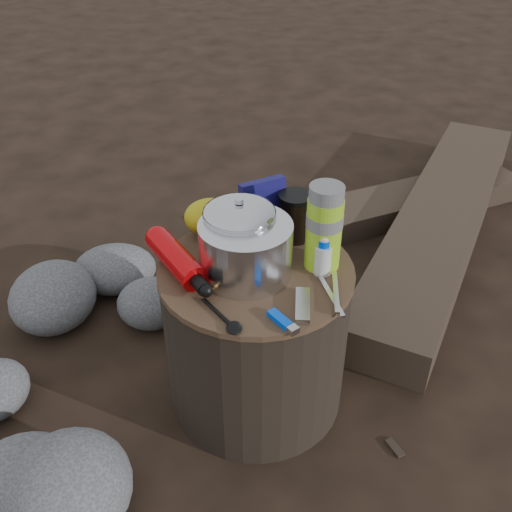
{
  "coord_description": "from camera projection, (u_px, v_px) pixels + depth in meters",
  "views": [
    {
      "loc": [
        -0.07,
        -1.15,
        1.29
      ],
      "look_at": [
        0.0,
        0.0,
        0.48
      ],
      "focal_mm": 41.27,
      "sensor_mm": 36.0,
      "label": 1
    }
  ],
  "objects": [
    {
      "name": "stuff_sack",
      "position": [
        211.0,
        217.0,
        1.54
      ],
      "size": [
        0.14,
        0.11,
        0.1
      ],
      "primitive_type": "ellipsoid",
      "color": "gold",
      "rests_on": "stump"
    },
    {
      "name": "log_small",
      "position": [
        394.0,
        206.0,
        2.45
      ],
      "size": [
        1.19,
        0.62,
        0.1
      ],
      "primitive_type": "cube",
      "rotation": [
        0.0,
        0.0,
        -1.21
      ],
      "color": "#392C22",
      "rests_on": "ground"
    },
    {
      "name": "stump",
      "position": [
        256.0,
        336.0,
        1.56
      ],
      "size": [
        0.48,
        0.48,
        0.44
      ],
      "primitive_type": "cylinder",
      "color": "black",
      "rests_on": "ground"
    },
    {
      "name": "travel_mug",
      "position": [
        295.0,
        217.0,
        1.51
      ],
      "size": [
        0.08,
        0.08,
        0.13
      ],
      "primitive_type": "cylinder",
      "color": "black",
      "rests_on": "stump"
    },
    {
      "name": "multitool",
      "position": [
        303.0,
        306.0,
        1.31
      ],
      "size": [
        0.05,
        0.12,
        0.02
      ],
      "primitive_type": "cube",
      "rotation": [
        0.0,
        0.0,
        -0.13
      ],
      "color": "silver",
      "rests_on": "stump"
    },
    {
      "name": "fuel_bottle",
      "position": [
        176.0,
        258.0,
        1.42
      ],
      "size": [
        0.19,
        0.27,
        0.07
      ],
      "primitive_type": null,
      "rotation": [
        0.0,
        0.0,
        0.51
      ],
      "color": "red",
      "rests_on": "stump"
    },
    {
      "name": "rock_ring",
      "position": [
        76.0,
        361.0,
        1.65
      ],
      "size": [
        0.47,
        1.02,
        0.2
      ],
      "primitive_type": null,
      "color": "#515155",
      "rests_on": "ground"
    },
    {
      "name": "thermos",
      "position": [
        324.0,
        228.0,
        1.39
      ],
      "size": [
        0.09,
        0.09,
        0.22
      ],
      "primitive_type": "cylinder",
      "color": "#94CB20",
      "rests_on": "stump"
    },
    {
      "name": "pot_grabber",
      "position": [
        331.0,
        295.0,
        1.34
      ],
      "size": [
        0.04,
        0.15,
        0.01
      ],
      "primitive_type": null,
      "rotation": [
        0.0,
        0.0,
        0.04
      ],
      "color": "silver",
      "rests_on": "stump"
    },
    {
      "name": "spork",
      "position": [
        218.0,
        312.0,
        1.29
      ],
      "size": [
        0.1,
        0.13,
        0.01
      ],
      "primitive_type": null,
      "rotation": [
        0.0,
        0.0,
        0.59
      ],
      "color": "black",
      "rests_on": "stump"
    },
    {
      "name": "squeeze_bottle",
      "position": [
        323.0,
        256.0,
        1.39
      ],
      "size": [
        0.04,
        0.04,
        0.1
      ],
      "primitive_type": "cylinder",
      "color": "silver",
      "rests_on": "stump"
    },
    {
      "name": "log_main",
      "position": [
        441.0,
        221.0,
        2.32
      ],
      "size": [
        1.1,
        1.63,
        0.14
      ],
      "primitive_type": "cube",
      "rotation": [
        0.0,
        0.0,
        -0.52
      ],
      "color": "#392C22",
      "rests_on": "ground"
    },
    {
      "name": "camping_pot",
      "position": [
        240.0,
        233.0,
        1.41
      ],
      "size": [
        0.17,
        0.17,
        0.17
      ],
      "primitive_type": "cylinder",
      "color": "silver",
      "rests_on": "stump"
    },
    {
      "name": "ground",
      "position": [
        256.0,
        392.0,
        1.69
      ],
      "size": [
        60.0,
        60.0,
        0.0
      ],
      "primitive_type": "plane",
      "color": "black",
      "rests_on": "ground"
    },
    {
      "name": "lighter",
      "position": [
        280.0,
        319.0,
        1.27
      ],
      "size": [
        0.07,
        0.08,
        0.02
      ],
      "primitive_type": "cube",
      "rotation": [
        0.0,
        0.0,
        0.59
      ],
      "color": "blue",
      "rests_on": "stump"
    },
    {
      "name": "foil_windscreen",
      "position": [
        246.0,
        249.0,
        1.39
      ],
      "size": [
        0.22,
        0.22,
        0.14
      ],
      "primitive_type": "cylinder",
      "color": "silver",
      "rests_on": "stump"
    },
    {
      "name": "food_pouch",
      "position": [
        264.0,
        209.0,
        1.52
      ],
      "size": [
        0.12,
        0.07,
        0.16
      ],
      "primitive_type": "cube",
      "rotation": [
        0.0,
        0.0,
        0.42
      ],
      "color": "#110E53",
      "rests_on": "stump"
    }
  ]
}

